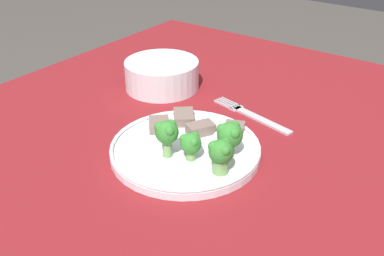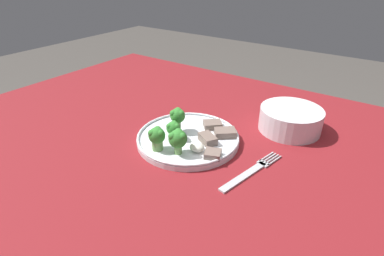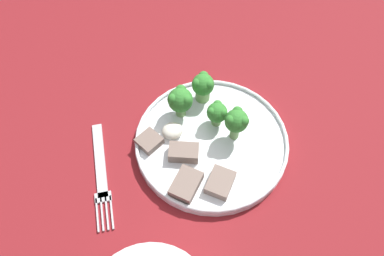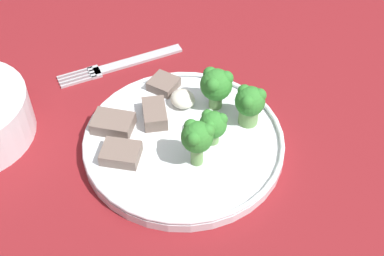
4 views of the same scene
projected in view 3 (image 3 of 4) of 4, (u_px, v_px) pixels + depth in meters
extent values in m
plane|color=#4C4742|center=(206.00, 243.00, 1.25)|extent=(8.00, 8.00, 0.00)
cube|color=maroon|center=(220.00, 118.00, 0.64)|extent=(1.23, 1.05, 0.03)
cylinder|color=brown|center=(293.00, 26.00, 1.31)|extent=(0.06, 0.06, 0.72)
cylinder|color=white|center=(211.00, 142.00, 0.59)|extent=(0.24, 0.24, 0.01)
torus|color=white|center=(212.00, 139.00, 0.58)|extent=(0.24, 0.24, 0.01)
cube|color=#B2B2B7|center=(100.00, 159.00, 0.57)|extent=(0.04, 0.13, 0.00)
cube|color=#B2B2B7|center=(103.00, 197.00, 0.54)|extent=(0.03, 0.02, 0.00)
cube|color=#B2B2B7|center=(97.00, 215.00, 0.53)|extent=(0.01, 0.05, 0.00)
cube|color=#B2B2B7|center=(102.00, 214.00, 0.53)|extent=(0.01, 0.05, 0.00)
cube|color=#B2B2B7|center=(107.00, 213.00, 0.53)|extent=(0.01, 0.05, 0.00)
cube|color=#B2B2B7|center=(112.00, 212.00, 0.53)|extent=(0.01, 0.05, 0.00)
cylinder|color=#709E56|center=(235.00, 131.00, 0.57)|extent=(0.01, 0.01, 0.03)
sphere|color=#337F2D|center=(236.00, 121.00, 0.55)|extent=(0.04, 0.04, 0.04)
sphere|color=#337F2D|center=(231.00, 120.00, 0.54)|extent=(0.02, 0.02, 0.02)
sphere|color=#337F2D|center=(243.00, 121.00, 0.54)|extent=(0.02, 0.02, 0.02)
sphere|color=#337F2D|center=(237.00, 112.00, 0.55)|extent=(0.02, 0.02, 0.02)
cylinder|color=#709E56|center=(181.00, 109.00, 0.60)|extent=(0.02, 0.02, 0.02)
sphere|color=#337F2D|center=(180.00, 100.00, 0.58)|extent=(0.04, 0.04, 0.04)
sphere|color=#337F2D|center=(173.00, 99.00, 0.57)|extent=(0.02, 0.02, 0.02)
sphere|color=#337F2D|center=(186.00, 100.00, 0.57)|extent=(0.02, 0.02, 0.02)
sphere|color=#337F2D|center=(181.00, 90.00, 0.58)|extent=(0.02, 0.02, 0.02)
cylinder|color=#709E56|center=(203.00, 94.00, 0.62)|extent=(0.02, 0.02, 0.02)
sphere|color=#337F2D|center=(203.00, 85.00, 0.60)|extent=(0.04, 0.04, 0.04)
sphere|color=#337F2D|center=(197.00, 83.00, 0.59)|extent=(0.02, 0.02, 0.02)
sphere|color=#337F2D|center=(209.00, 84.00, 0.59)|extent=(0.02, 0.02, 0.02)
sphere|color=#337F2D|center=(204.00, 76.00, 0.60)|extent=(0.02, 0.02, 0.02)
cylinder|color=#709E56|center=(216.00, 120.00, 0.59)|extent=(0.02, 0.02, 0.02)
sphere|color=#337F2D|center=(217.00, 112.00, 0.58)|extent=(0.03, 0.03, 0.03)
sphere|color=#337F2D|center=(212.00, 112.00, 0.57)|extent=(0.01, 0.01, 0.01)
sphere|color=#337F2D|center=(223.00, 113.00, 0.57)|extent=(0.01, 0.01, 0.01)
sphere|color=#337F2D|center=(218.00, 105.00, 0.58)|extent=(0.01, 0.01, 0.01)
cube|color=#756056|center=(186.00, 184.00, 0.53)|extent=(0.06, 0.06, 0.02)
cube|color=#756056|center=(184.00, 152.00, 0.56)|extent=(0.05, 0.05, 0.02)
cube|color=#756056|center=(220.00, 182.00, 0.53)|extent=(0.05, 0.05, 0.01)
cube|color=#756056|center=(149.00, 141.00, 0.57)|extent=(0.04, 0.04, 0.01)
ellipsoid|color=silver|center=(173.00, 131.00, 0.58)|extent=(0.03, 0.03, 0.02)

